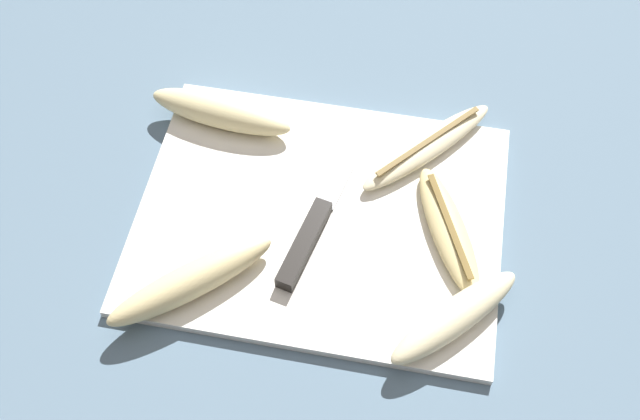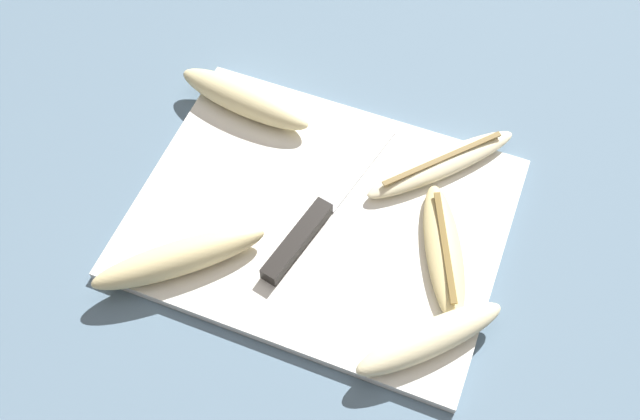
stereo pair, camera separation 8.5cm
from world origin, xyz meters
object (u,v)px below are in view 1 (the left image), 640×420
(knife, at_px, (313,228))
(banana_bright_far, at_px, (427,146))
(banana_soft_right, at_px, (221,112))
(banana_pale_long, at_px, (455,317))
(banana_ripe_center, at_px, (191,281))
(banana_spotted_left, at_px, (448,230))

(knife, distance_m, banana_bright_far, 0.18)
(banana_bright_far, xyz_separation_m, banana_soft_right, (-0.25, 0.00, 0.01))
(banana_pale_long, xyz_separation_m, banana_bright_far, (-0.05, 0.22, -0.00))
(knife, height_order, banana_soft_right, banana_soft_right)
(knife, height_order, banana_ripe_center, banana_ripe_center)
(knife, distance_m, banana_spotted_left, 0.15)
(banana_ripe_center, bearing_deg, banana_pale_long, 2.29)
(banana_soft_right, bearing_deg, banana_ripe_center, -83.23)
(banana_pale_long, height_order, banana_spotted_left, banana_pale_long)
(banana_pale_long, relative_size, banana_spotted_left, 0.85)
(banana_pale_long, distance_m, banana_soft_right, 0.37)
(banana_spotted_left, bearing_deg, banana_soft_right, 158.82)
(knife, distance_m, banana_ripe_center, 0.15)
(knife, distance_m, banana_pale_long, 0.19)
(banana_soft_right, relative_size, banana_spotted_left, 1.06)
(banana_bright_far, distance_m, banana_spotted_left, 0.12)
(banana_bright_far, height_order, banana_soft_right, banana_soft_right)
(banana_soft_right, distance_m, banana_spotted_left, 0.31)
(banana_pale_long, height_order, banana_bright_far, banana_pale_long)
(banana_ripe_center, distance_m, banana_spotted_left, 0.29)
(banana_pale_long, bearing_deg, knife, 153.44)
(knife, relative_size, banana_pale_long, 1.69)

